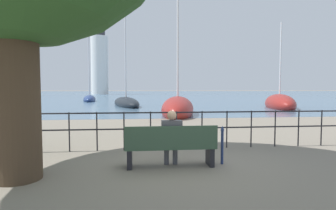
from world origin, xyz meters
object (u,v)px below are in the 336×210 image
at_px(sailboat_0, 90,99).
at_px(closed_umbrella, 222,143).
at_px(sailboat_1, 279,104).
at_px(harbor_lighthouse, 99,62).
at_px(seated_person_left, 172,136).
at_px(sailboat_2, 126,103).
at_px(sailboat_3, 178,108).
at_px(park_bench, 171,147).

bearing_deg(sailboat_0, closed_umbrella, -82.59).
bearing_deg(sailboat_0, sailboat_1, -46.40).
relative_size(closed_umbrella, sailboat_1, 0.10).
bearing_deg(closed_umbrella, harbor_lighthouse, 100.05).
distance_m(closed_umbrella, sailboat_0, 33.92).
relative_size(seated_person_left, sailboat_0, 0.09).
bearing_deg(harbor_lighthouse, sailboat_0, -82.98).
height_order(sailboat_2, sailboat_3, sailboat_3).
distance_m(sailboat_0, harbor_lighthouse, 59.72).
distance_m(closed_umbrella, sailboat_3, 11.88).
bearing_deg(sailboat_2, park_bench, -97.24).
distance_m(seated_person_left, sailboat_0, 33.67).
relative_size(sailboat_0, harbor_lighthouse, 0.51).
xyz_separation_m(sailboat_1, sailboat_2, (-14.05, 4.52, -0.07)).
height_order(sailboat_0, sailboat_2, sailboat_0).
bearing_deg(sailboat_1, park_bench, -105.92).
xyz_separation_m(closed_umbrella, sailboat_1, (10.83, 16.98, -0.10)).
bearing_deg(park_bench, sailboat_3, 81.06).
relative_size(sailboat_1, harbor_lighthouse, 0.33).
relative_size(seated_person_left, sailboat_2, 0.11).
xyz_separation_m(closed_umbrella, harbor_lighthouse, (-16.12, 90.91, 11.21)).
relative_size(park_bench, sailboat_0, 0.15).
bearing_deg(closed_umbrella, park_bench, -174.57).
distance_m(seated_person_left, sailboat_3, 12.03).
distance_m(seated_person_left, sailboat_2, 21.64).
height_order(park_bench, harbor_lighthouse, harbor_lighthouse).
bearing_deg(sailboat_1, sailboat_0, 160.61).
bearing_deg(closed_umbrella, sailboat_0, 105.31).
xyz_separation_m(sailboat_1, sailboat_3, (-10.10, -5.13, 0.02)).
height_order(seated_person_left, harbor_lighthouse, harbor_lighthouse).
relative_size(park_bench, seated_person_left, 1.60).
relative_size(sailboat_2, sailboat_3, 0.80).
bearing_deg(sailboat_3, sailboat_0, 124.81).
bearing_deg(sailboat_1, harbor_lighthouse, 129.14).
relative_size(sailboat_2, harbor_lighthouse, 0.42).
bearing_deg(closed_umbrella, sailboat_1, 57.48).
relative_size(sailboat_1, sailboat_3, 0.62).
bearing_deg(closed_umbrella, seated_person_left, -178.44).
height_order(seated_person_left, sailboat_1, sailboat_1).
bearing_deg(park_bench, closed_umbrella, 5.43).
relative_size(seated_person_left, harbor_lighthouse, 0.05).
distance_m(sailboat_0, sailboat_1, 25.27).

